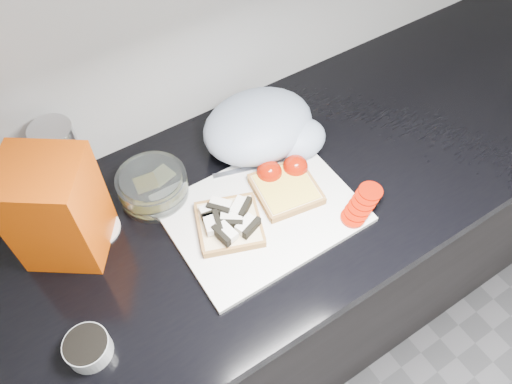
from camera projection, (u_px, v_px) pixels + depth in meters
base_cabinet at (227, 306)px, 1.47m from camera, size 3.50×0.60×0.86m
countertop at (218, 221)px, 1.12m from camera, size 3.50×0.64×0.04m
cutting_board at (263, 213)px, 1.10m from camera, size 0.40×0.30×0.01m
bread_left at (229, 223)px, 1.06m from camera, size 0.18×0.18×0.04m
bread_right at (286, 189)px, 1.12m from camera, size 0.16×0.16×0.02m
tomato_slices at (362, 204)px, 1.09m from camera, size 0.14×0.09×0.03m
knife at (260, 166)px, 1.17m from camera, size 0.18×0.06×0.01m
seed_tub at (88, 347)px, 0.90m from camera, size 0.08×0.08×0.04m
tub_lid at (98, 229)px, 1.08m from camera, size 0.10×0.10×0.01m
glass_bowl at (153, 187)px, 1.11m from camera, size 0.16×0.16×0.07m
bread_bag at (56, 210)px, 0.96m from camera, size 0.21×0.21×0.24m
steel_canister at (65, 163)px, 1.05m from camera, size 0.09×0.09×0.21m
grocery_bag at (264, 127)px, 1.18m from camera, size 0.28×0.24×0.12m
whole_tomatoes at (282, 170)px, 1.14m from camera, size 0.12×0.08×0.06m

